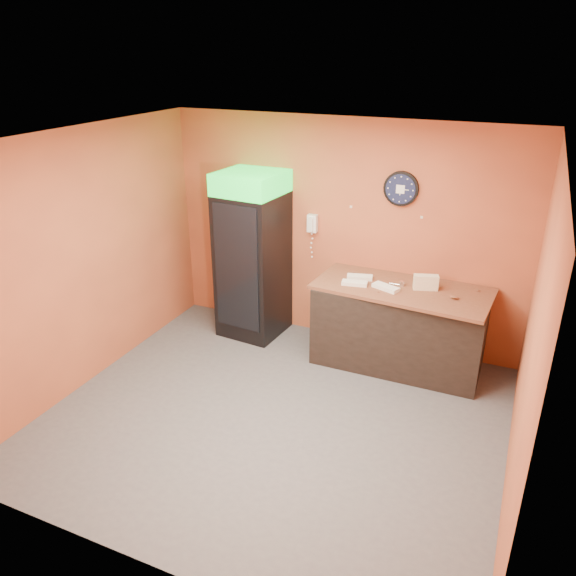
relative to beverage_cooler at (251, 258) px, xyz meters
The scene contains 15 objects.
floor 2.19m from the beverage_cooler, 56.39° to the right, with size 4.50×4.50×0.00m, color #47474C.
back_wall 1.19m from the beverage_cooler, 20.49° to the left, with size 4.50×0.02×2.80m, color #BB5A35.
left_wall 2.02m from the beverage_cooler, 126.50° to the right, with size 0.02×4.00×2.80m, color #BB5A35.
right_wall 3.70m from the beverage_cooler, 25.80° to the right, with size 0.02×4.00×2.80m, color #BB5A35.
ceiling 2.60m from the beverage_cooler, 56.39° to the right, with size 4.50×4.00×0.02m, color white.
beverage_cooler is the anchor object (origin of this frame).
prep_counter 2.03m from the beverage_cooler, ahead, with size 1.92×0.86×0.96m, color black.
wall_clock 2.05m from the beverage_cooler, 11.86° to the left, with size 0.40×0.06×0.40m.
wall_phone 0.89m from the beverage_cooler, 26.66° to the left, with size 0.12×0.11×0.22m.
butcher_paper 1.95m from the beverage_cooler, ahead, with size 1.97×0.94×0.04m, color brown.
sub_roll_stack 2.20m from the beverage_cooler, ahead, with size 0.29×0.17×0.17m.
wrapped_sandwich_left 1.44m from the beverage_cooler, ahead, with size 0.29×0.11×0.04m, color white.
wrapped_sandwich_mid 1.80m from the beverage_cooler, ahead, with size 0.31×0.12×0.04m, color white.
wrapped_sandwich_right 1.43m from the beverage_cooler, ahead, with size 0.30×0.12×0.04m, color white.
kitchen_tool 1.94m from the beverage_cooler, ahead, with size 0.06×0.06×0.06m, color silver.
Camera 1 is at (2.05, -4.32, 3.55)m, focal length 35.00 mm.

